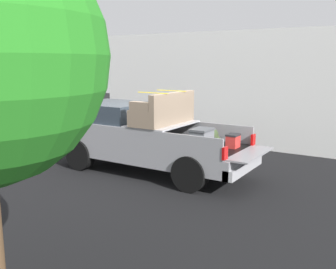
% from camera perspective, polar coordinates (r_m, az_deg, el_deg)
% --- Properties ---
extents(ground_plane, '(40.00, 40.00, 0.00)m').
position_cam_1_polar(ground_plane, '(10.75, -2.72, -5.45)').
color(ground_plane, black).
extents(pickup_truck, '(6.05, 2.06, 2.23)m').
position_cam_1_polar(pickup_truck, '(10.73, -4.34, -0.21)').
color(pickup_truck, gray).
rests_on(pickup_truck, ground_plane).
extents(building_facade, '(9.16, 0.36, 4.05)m').
position_cam_1_polar(building_facade, '(14.36, 5.93, 6.81)').
color(building_facade, white).
rests_on(building_facade, ground_plane).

